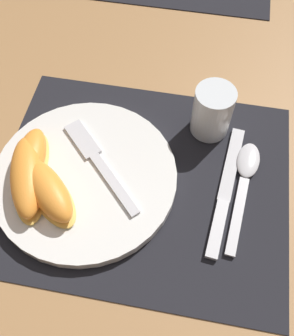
# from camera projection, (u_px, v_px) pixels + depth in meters

# --- Properties ---
(ground_plane) EXTENTS (3.00, 3.00, 0.00)m
(ground_plane) POSITION_uv_depth(u_px,v_px,m) (143.00, 182.00, 0.58)
(ground_plane) COLOR #A37547
(placemat) EXTENTS (0.42, 0.35, 0.00)m
(placemat) POSITION_uv_depth(u_px,v_px,m) (143.00, 181.00, 0.58)
(placemat) COLOR black
(placemat) RESTS_ON ground_plane
(plate) EXTENTS (0.27, 0.27, 0.02)m
(plate) POSITION_uv_depth(u_px,v_px,m) (85.00, 177.00, 0.57)
(plate) COLOR white
(plate) RESTS_ON placemat
(juice_glass) EXTENTS (0.06, 0.06, 0.08)m
(juice_glass) POSITION_uv_depth(u_px,v_px,m) (212.00, 114.00, 0.59)
(juice_glass) COLOR silver
(juice_glass) RESTS_ON placemat
(knife) EXTENTS (0.04, 0.22, 0.01)m
(knife) POSITION_uv_depth(u_px,v_px,m) (225.00, 192.00, 0.56)
(knife) COLOR silver
(knife) RESTS_ON placemat
(spoon) EXTENTS (0.04, 0.19, 0.01)m
(spoon) POSITION_uv_depth(u_px,v_px,m) (245.00, 174.00, 0.58)
(spoon) COLOR silver
(spoon) RESTS_ON placemat
(fork) EXTENTS (0.14, 0.15, 0.00)m
(fork) POSITION_uv_depth(u_px,v_px,m) (97.00, 159.00, 0.57)
(fork) COLOR silver
(fork) RESTS_ON plate
(citrus_wedge_0) EXTENTS (0.06, 0.12, 0.03)m
(citrus_wedge_0) POSITION_uv_depth(u_px,v_px,m) (29.00, 163.00, 0.56)
(citrus_wedge_0) COLOR #F7C656
(citrus_wedge_0) RESTS_ON plate
(citrus_wedge_1) EXTENTS (0.09, 0.14, 0.04)m
(citrus_wedge_1) POSITION_uv_depth(u_px,v_px,m) (28.00, 177.00, 0.54)
(citrus_wedge_1) COLOR #F7C656
(citrus_wedge_1) RESTS_ON plate
(citrus_wedge_2) EXTENTS (0.12, 0.12, 0.04)m
(citrus_wedge_2) POSITION_uv_depth(u_px,v_px,m) (49.00, 191.00, 0.53)
(citrus_wedge_2) COLOR #F7C656
(citrus_wedge_2) RESTS_ON plate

